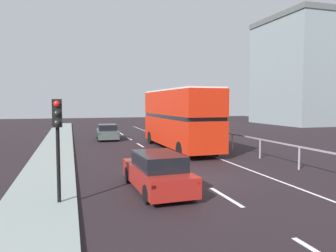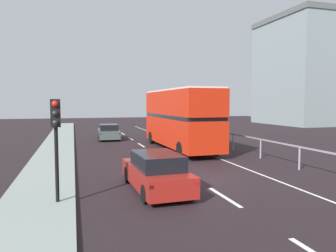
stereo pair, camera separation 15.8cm
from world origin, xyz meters
name	(u,v)px [view 1 (the left image)]	position (x,y,z in m)	size (l,w,h in m)	color
ground_plane	(195,180)	(0.00, 0.00, -0.05)	(74.28, 120.00, 0.10)	black
near_sidewalk_kerb	(43,188)	(-6.35, 0.00, 0.07)	(2.44, 80.00, 0.14)	gray
lane_paint_markings	(179,151)	(2.00, 8.18, 0.00)	(3.43, 46.00, 0.01)	silver
bridge_side_railing	(221,134)	(5.71, 9.00, 0.97)	(0.10, 42.00, 1.20)	gray
distant_building_block	(316,72)	(32.51, 29.55, 8.32)	(16.44, 13.69, 16.60)	gray
double_decker_bus_red	(179,117)	(2.26, 8.88, 2.31)	(2.75, 10.26, 4.32)	red
hatchback_car_near	(157,172)	(-2.12, -1.34, 0.70)	(1.93, 4.57, 1.47)	maroon
traffic_signal_pole	(57,125)	(-5.70, -2.30, 2.66)	(0.30, 0.42, 3.36)	black
sedan_car_ahead	(107,132)	(-2.07, 16.50, 0.68)	(1.99, 4.15, 1.41)	#41504E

